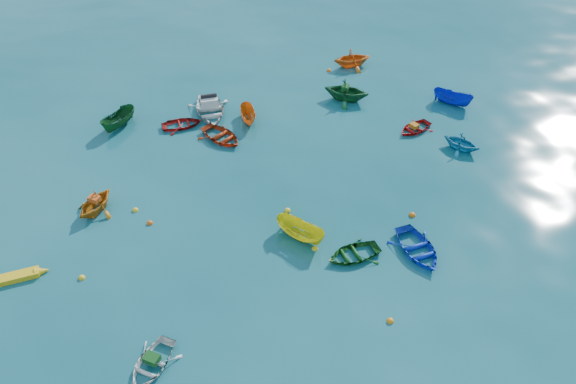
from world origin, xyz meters
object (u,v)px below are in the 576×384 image
object	(u,v)px
kayak_yellow	(5,282)
dinghy_white_near	(152,366)
motorboat_white	(210,114)
dinghy_blue_se	(417,252)

from	to	relation	value
kayak_yellow	dinghy_white_near	bearing A→B (deg)	-139.88
dinghy_white_near	motorboat_white	world-z (taller)	motorboat_white
kayak_yellow	motorboat_white	xyz separation A→B (m)	(12.73, 12.69, 0.00)
kayak_yellow	dinghy_blue_se	bearing A→B (deg)	-104.20
dinghy_blue_se	motorboat_white	xyz separation A→B (m)	(-8.32, 16.51, 0.00)
dinghy_white_near	dinghy_blue_se	distance (m)	14.67
dinghy_white_near	kayak_yellow	size ratio (longest dim) A/B	0.70
dinghy_blue_se	dinghy_white_near	bearing A→B (deg)	-172.36
motorboat_white	dinghy_blue_se	bearing A→B (deg)	-61.09
dinghy_blue_se	motorboat_white	bearing A→B (deg)	112.09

